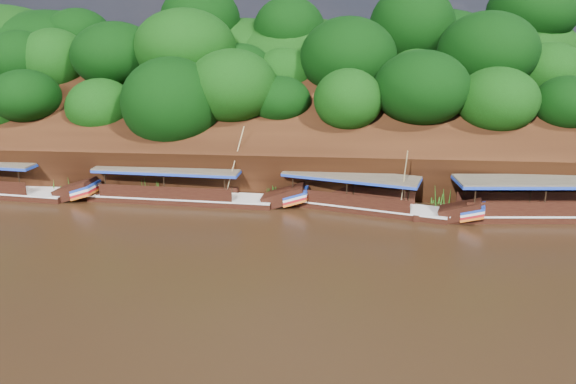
# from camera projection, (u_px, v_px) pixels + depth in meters

# --- Properties ---
(ground) EXTENTS (160.00, 160.00, 0.00)m
(ground) POSITION_uv_depth(u_px,v_px,m) (337.00, 254.00, 32.43)
(ground) COLOR black
(ground) RESTS_ON ground
(riverbank) EXTENTS (120.00, 30.06, 19.40)m
(riverbank) POSITION_uv_depth(u_px,v_px,m) (339.00, 139.00, 53.45)
(riverbank) COLOR black
(riverbank) RESTS_ON ground
(boat_0) EXTENTS (16.85, 3.79, 7.30)m
(boat_0) POSITION_uv_depth(u_px,v_px,m) (562.00, 209.00, 37.98)
(boat_0) COLOR black
(boat_0) RESTS_ON ground
(boat_1) EXTENTS (14.43, 5.80, 5.30)m
(boat_1) POSITION_uv_depth(u_px,v_px,m) (371.00, 203.00, 39.41)
(boat_1) COLOR black
(boat_1) RESTS_ON ground
(boat_2) EXTENTS (16.37, 3.23, 6.16)m
(boat_2) POSITION_uv_depth(u_px,v_px,m) (192.00, 194.00, 41.29)
(boat_2) COLOR black
(boat_2) RESTS_ON ground
(boat_3) EXTENTS (15.26, 3.92, 3.21)m
(boat_3) POSITION_uv_depth(u_px,v_px,m) (0.00, 187.00, 42.85)
(boat_3) COLOR black
(boat_3) RESTS_ON ground
(reeds) EXTENTS (49.21, 2.32, 1.79)m
(reeds) POSITION_uv_depth(u_px,v_px,m) (293.00, 190.00, 41.53)
(reeds) COLOR #296118
(reeds) RESTS_ON ground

